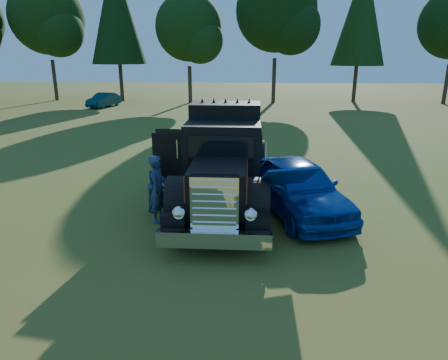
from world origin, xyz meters
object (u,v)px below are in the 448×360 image
distant_teal_car (104,100)px  diamond_t_truck (223,166)px  spectator_near (158,189)px  spectator_far (158,184)px  hotrod_coupe (298,187)px

distant_teal_car → diamond_t_truck: bearing=-49.1°
spectator_near → spectator_far: spectator_near is taller
spectator_far → distant_teal_car: (-10.27, 24.14, -0.17)m
diamond_t_truck → spectator_near: size_ratio=3.89×
hotrod_coupe → distant_teal_car: (-14.29, 24.12, -0.17)m
diamond_t_truck → spectator_far: bearing=-171.7°
hotrod_coupe → distant_teal_car: 28.04m
spectator_far → distant_teal_car: bearing=47.4°
diamond_t_truck → spectator_far: diamond_t_truck is taller
spectator_far → hotrod_coupe: bearing=-65.3°
hotrod_coupe → spectator_near: (-3.83, -0.87, 0.14)m
spectator_near → spectator_far: size_ratio=1.17×
spectator_near → diamond_t_truck: bearing=-48.8°
hotrod_coupe → spectator_near: hotrod_coupe is taller
spectator_near → distant_teal_car: size_ratio=0.50×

